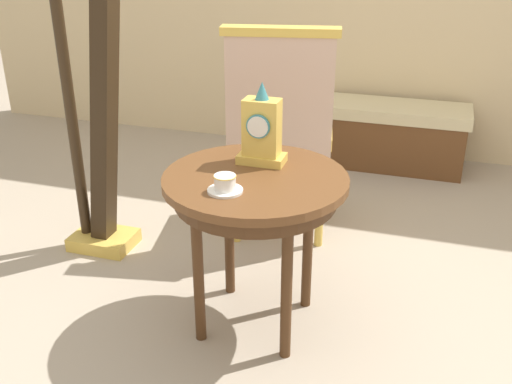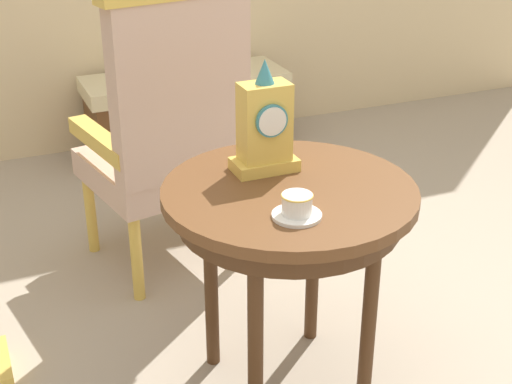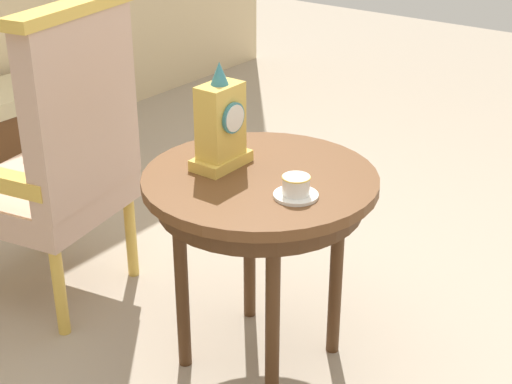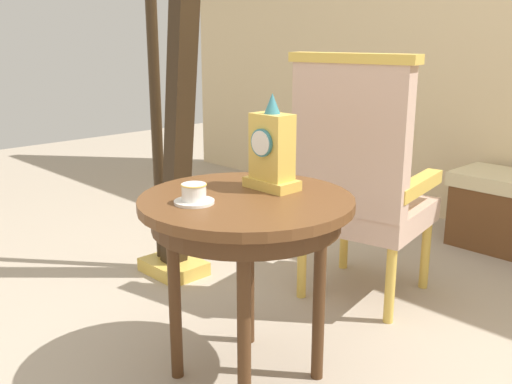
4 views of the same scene
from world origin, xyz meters
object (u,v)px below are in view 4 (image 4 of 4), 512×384
(side_table, at_px, (246,219))
(armchair, at_px, (359,178))
(harp, at_px, (172,132))
(mantel_clock, at_px, (272,151))
(teacup_left, at_px, (194,195))

(side_table, height_order, armchair, armchair)
(harp, bearing_deg, mantel_clock, -14.69)
(mantel_clock, relative_size, armchair, 0.29)
(side_table, height_order, teacup_left, teacup_left)
(mantel_clock, height_order, armchair, armchair)
(side_table, bearing_deg, teacup_left, -109.51)
(mantel_clock, distance_m, harp, 0.95)
(side_table, bearing_deg, harp, 157.88)
(armchair, xyz_separation_m, harp, (-0.82, -0.42, 0.16))
(teacup_left, xyz_separation_m, armchair, (-0.05, 0.98, -0.12))
(side_table, distance_m, mantel_clock, 0.26)
(armchair, distance_m, harp, 0.93)
(teacup_left, relative_size, harp, 0.07)
(side_table, xyz_separation_m, armchair, (-0.12, 0.80, -0.01))
(side_table, distance_m, teacup_left, 0.21)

